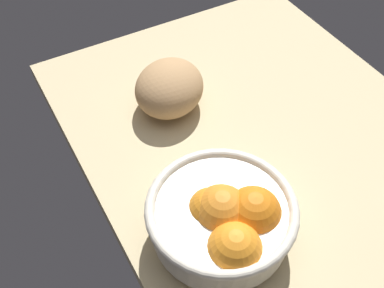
{
  "coord_description": "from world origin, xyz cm",
  "views": [
    {
      "loc": [
        46.99,
        -41.28,
        66.18
      ],
      "look_at": [
        -0.5,
        -14.88,
        5.0
      ],
      "focal_mm": 44.37,
      "sensor_mm": 36.0,
      "label": 1
    }
  ],
  "objects": [
    {
      "name": "bread_loaf",
      "position": [
        -15.68,
        -11.48,
        4.65
      ],
      "size": [
        19.86,
        19.97,
        9.29
      ],
      "primitive_type": "ellipsoid",
      "rotation": [
        0.0,
        0.0,
        5.46
      ],
      "color": "tan",
      "rests_on": "ground"
    },
    {
      "name": "ground_plane",
      "position": [
        0.0,
        0.0,
        -1.5
      ],
      "size": [
        83.49,
        65.32,
        3.0
      ],
      "primitive_type": "cube",
      "color": "#CAB688"
    },
    {
      "name": "fruit_bowl",
      "position": [
        15.41,
        -18.1,
        5.58
      ],
      "size": [
        23.03,
        23.03,
        10.69
      ],
      "color": "silver",
      "rests_on": "ground"
    }
  ]
}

